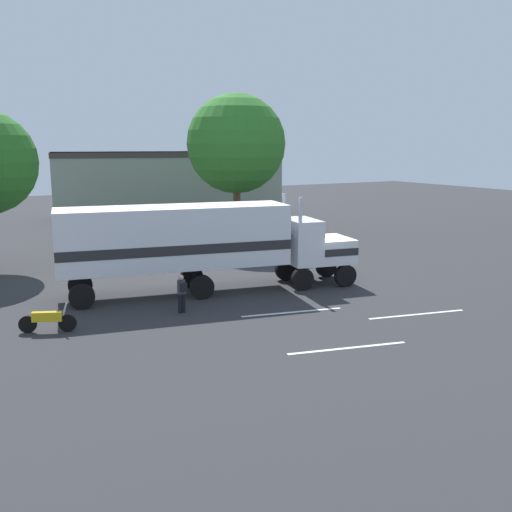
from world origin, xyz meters
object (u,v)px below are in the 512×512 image
(semi_truck, at_px, (198,240))
(tree_right, at_px, (236,144))
(person_bystander, at_px, (182,292))
(tree_center, at_px, (238,151))
(parked_car, at_px, (156,241))
(motorcycle, at_px, (48,320))

(semi_truck, distance_m, tree_right, 14.99)
(person_bystander, xyz_separation_m, tree_center, (13.20, 20.09, 5.50))
(parked_car, height_order, tree_right, tree_right)
(motorcycle, bearing_deg, tree_center, 47.14)
(semi_truck, relative_size, tree_right, 1.38)
(person_bystander, height_order, tree_center, tree_center)
(semi_truck, bearing_deg, motorcycle, -160.58)
(tree_center, bearing_deg, parked_car, -144.30)
(parked_car, height_order, motorcycle, parked_car)
(tree_center, height_order, tree_right, tree_right)
(person_bystander, distance_m, motorcycle, 5.35)
(semi_truck, relative_size, parked_car, 3.04)
(semi_truck, bearing_deg, tree_center, 57.16)
(semi_truck, xyz_separation_m, parked_car, (1.67, 10.53, -1.72))
(person_bystander, height_order, parked_car, person_bystander)
(person_bystander, distance_m, tree_right, 18.66)
(person_bystander, height_order, motorcycle, person_bystander)
(motorcycle, relative_size, tree_center, 0.22)
(parked_car, relative_size, tree_right, 0.45)
(parked_car, bearing_deg, tree_right, 10.82)
(parked_car, bearing_deg, tree_center, 35.70)
(person_bystander, bearing_deg, parked_car, 74.60)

